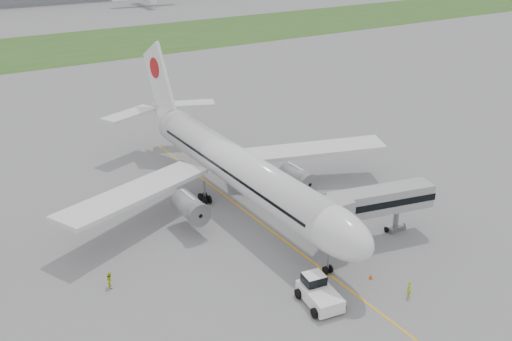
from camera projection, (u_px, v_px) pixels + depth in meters
ground at (253, 217)px, 72.51m from camera, size 600.00×600.00×0.00m
apron_markings at (275, 234)px, 68.64m from camera, size 70.00×70.00×0.04m
grass_strip at (33, 51)px, 165.29m from camera, size 600.00×50.00×0.02m
airliner at (233, 163)px, 74.00m from camera, size 48.13×53.95×17.88m
pushback_tug at (318, 292)px, 55.90m from camera, size 4.03×5.39×2.57m
jet_bridge at (374, 202)px, 65.85m from camera, size 14.01×5.66×6.39m
safety_cone_left at (342, 306)px, 55.25m from camera, size 0.37×0.37×0.51m
safety_cone_right at (371, 276)px, 59.83m from camera, size 0.45×0.45×0.62m
ground_crew_near at (409, 289)px, 56.77m from camera, size 0.78×0.78×1.83m
ground_crew_far at (110, 280)px, 58.30m from camera, size 0.83×0.98×1.77m
distant_aircraft_right at (145, 6)px, 252.16m from camera, size 31.28×28.25×11.03m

